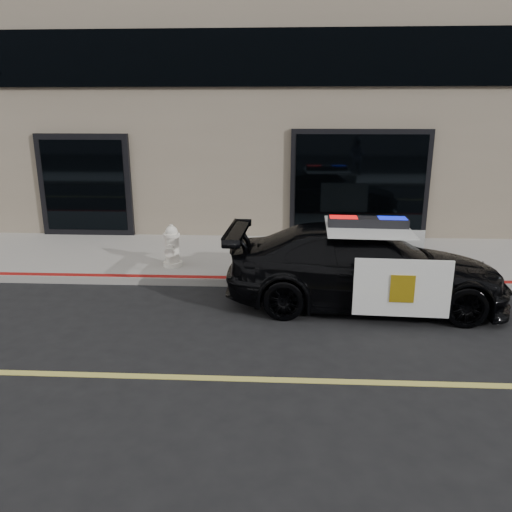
{
  "coord_description": "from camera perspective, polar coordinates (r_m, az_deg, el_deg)",
  "views": [
    {
      "loc": [
        -2.93,
        -5.64,
        3.29
      ],
      "look_at": [
        -3.34,
        2.2,
        1.0
      ],
      "focal_mm": 35.0,
      "sensor_mm": 36.0,
      "label": 1
    }
  ],
  "objects": [
    {
      "name": "sidewalk_n",
      "position": [
        11.73,
        17.35,
        -0.42
      ],
      "size": [
        60.0,
        3.5,
        0.15
      ],
      "primitive_type": "cube",
      "color": "gray",
      "rests_on": "ground"
    },
    {
      "name": "building_n",
      "position": [
        16.63,
        14.51,
        25.15
      ],
      "size": [
        60.0,
        7.0,
        12.0
      ],
      "primitive_type": "cube",
      "color": "#756856",
      "rests_on": "ground"
    },
    {
      "name": "police_car",
      "position": [
        8.85,
        12.33,
        -1.14
      ],
      "size": [
        2.45,
        4.97,
        1.57
      ],
      "color": "black",
      "rests_on": "ground"
    },
    {
      "name": "fire_hydrant",
      "position": [
        10.53,
        -9.58,
        1.02
      ],
      "size": [
        0.4,
        0.56,
        0.89
      ],
      "color": "white",
      "rests_on": "sidewalk_n"
    }
  ]
}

